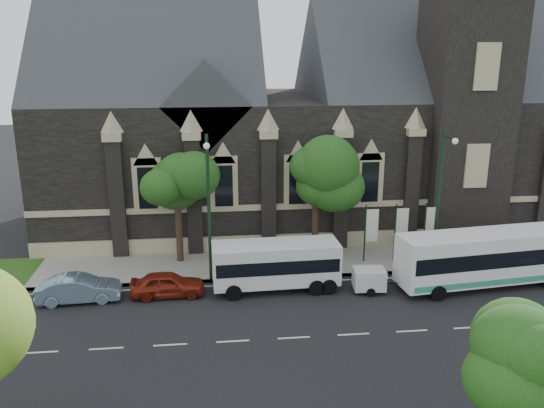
{
  "coord_description": "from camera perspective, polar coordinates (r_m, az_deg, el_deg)",
  "views": [
    {
      "loc": [
        -3.75,
        -23.83,
        13.84
      ],
      "look_at": [
        -0.41,
        6.0,
        5.14
      ],
      "focal_mm": 36.32,
      "sensor_mm": 36.0,
      "label": 1
    }
  ],
  "objects": [
    {
      "name": "ground",
      "position": [
        27.81,
        2.28,
        -13.69
      ],
      "size": [
        160.0,
        160.0,
        0.0
      ],
      "primitive_type": "plane",
      "color": "black",
      "rests_on": "ground"
    },
    {
      "name": "sidewalk",
      "position": [
        36.26,
        0.03,
        -6.15
      ],
      "size": [
        80.0,
        5.0,
        0.15
      ],
      "primitive_type": "cube",
      "color": "gray",
      "rests_on": "ground"
    },
    {
      "name": "museum",
      "position": [
        43.89,
        5.39,
        8.67
      ],
      "size": [
        40.0,
        17.7,
        29.9
      ],
      "color": "black",
      "rests_on": "ground"
    },
    {
      "name": "tree_park_east",
      "position": [
        19.85,
        25.27,
        -13.21
      ],
      "size": [
        3.4,
        3.4,
        6.28
      ],
      "color": "black",
      "rests_on": "ground"
    },
    {
      "name": "tree_walk_right",
      "position": [
        36.14,
        4.89,
        3.28
      ],
      "size": [
        4.08,
        4.08,
        7.8
      ],
      "color": "black",
      "rests_on": "ground"
    },
    {
      "name": "tree_walk_left",
      "position": [
        35.53,
        -9.53,
        2.75
      ],
      "size": [
        3.91,
        3.91,
        7.64
      ],
      "color": "black",
      "rests_on": "ground"
    },
    {
      "name": "street_lamp_near",
      "position": [
        34.95,
        17.01,
        0.98
      ],
      "size": [
        0.36,
        1.88,
        9.0
      ],
      "color": "black",
      "rests_on": "ground"
    },
    {
      "name": "street_lamp_mid",
      "position": [
        32.13,
        -6.59,
        0.29
      ],
      "size": [
        0.36,
        1.88,
        9.0
      ],
      "color": "black",
      "rests_on": "ground"
    },
    {
      "name": "banner_flag_left",
      "position": [
        36.19,
        10.07,
        -2.55
      ],
      "size": [
        0.9,
        0.1,
        4.0
      ],
      "color": "black",
      "rests_on": "ground"
    },
    {
      "name": "banner_flag_center",
      "position": [
        36.8,
        13.07,
        -2.41
      ],
      "size": [
        0.9,
        0.1,
        4.0
      ],
      "color": "black",
      "rests_on": "ground"
    },
    {
      "name": "banner_flag_right",
      "position": [
        37.5,
        15.95,
        -2.27
      ],
      "size": [
        0.9,
        0.1,
        4.0
      ],
      "color": "black",
      "rests_on": "ground"
    },
    {
      "name": "tour_coach",
      "position": [
        35.05,
        21.89,
        -5.1
      ],
      "size": [
        11.68,
        3.69,
        3.35
      ],
      "rotation": [
        0.0,
        0.0,
        0.11
      ],
      "color": "white",
      "rests_on": "ground"
    },
    {
      "name": "shuttle_bus",
      "position": [
        32.18,
        0.43,
        -6.12
      ],
      "size": [
        7.41,
        2.79,
        2.83
      ],
      "rotation": [
        0.0,
        0.0,
        0.03
      ],
      "color": "silver",
      "rests_on": "ground"
    },
    {
      "name": "box_trailer",
      "position": [
        32.66,
        10.03,
        -7.65
      ],
      "size": [
        2.66,
        1.57,
        1.39
      ],
      "rotation": [
        0.0,
        0.0,
        -0.08
      ],
      "color": "silver",
      "rests_on": "ground"
    },
    {
      "name": "sedan",
      "position": [
        32.88,
        -19.38,
        -8.28
      ],
      "size": [
        4.63,
        1.85,
        1.5
      ],
      "primitive_type": "imported",
      "rotation": [
        0.0,
        0.0,
        1.63
      ],
      "color": "#728EA6",
      "rests_on": "ground"
    },
    {
      "name": "car_far_red",
      "position": [
        32.25,
        -10.79,
        -8.16
      ],
      "size": [
        4.22,
        1.76,
        1.43
      ],
      "primitive_type": "imported",
      "rotation": [
        0.0,
        0.0,
        1.59
      ],
      "color": "maroon",
      "rests_on": "ground"
    }
  ]
}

